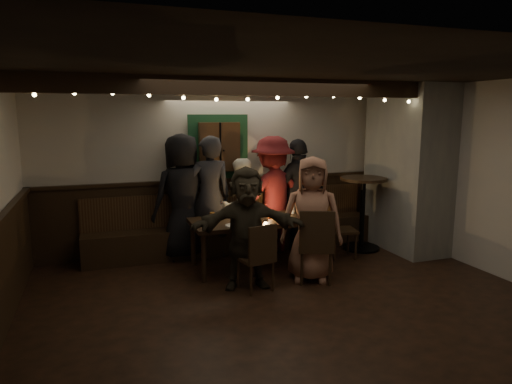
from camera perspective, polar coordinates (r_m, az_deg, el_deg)
name	(u,v)px	position (r m, az deg, el deg)	size (l,w,h in m)	color
room	(320,189)	(6.76, 8.04, 0.41)	(6.02, 5.01, 2.62)	black
dining_table	(261,223)	(6.45, 0.59, -3.88)	(1.96, 0.84, 0.85)	black
chair_near_left	(259,254)	(5.59, 0.36, -7.74)	(0.45, 0.45, 0.85)	black
chair_near_right	(316,242)	(5.88, 7.50, -6.24)	(0.57, 0.57, 0.97)	black
chair_end	(336,225)	(6.99, 10.03, -4.05)	(0.48, 0.48, 0.91)	black
high_top	(363,204)	(7.48, 13.19, -1.48)	(0.73, 0.73, 1.17)	black
person_a	(183,197)	(6.88, -9.16, -0.58)	(0.92, 0.60, 1.88)	black
person_b	(210,197)	(6.88, -5.82, -0.66)	(0.67, 0.44, 1.85)	#25252A
person_c	(240,207)	(7.04, -2.03, -1.83)	(0.73, 0.57, 1.49)	white
person_d	(273,195)	(7.13, 2.10, -0.34)	(1.18, 0.68, 1.82)	#5C1619
person_e	(299,194)	(7.34, 5.37, -0.28)	(1.04, 0.43, 1.77)	black
person_f	(247,228)	(5.67, -1.18, -4.50)	(1.42, 0.45, 1.53)	#312A1E
person_g	(311,219)	(5.95, 6.95, -3.39)	(0.80, 0.52, 1.63)	#9E6950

